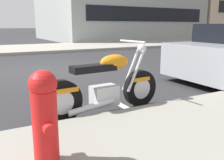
# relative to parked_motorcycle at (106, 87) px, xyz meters

# --- Properties ---
(ground_plane) EXTENTS (260.00, 260.00, 0.00)m
(ground_plane) POSITION_rel_parked_motorcycle_xyz_m (0.41, 4.27, -0.42)
(ground_plane) COLOR #28282B
(sidewalk_far_curb) EXTENTS (120.00, 5.00, 0.14)m
(sidewalk_far_curb) POSITION_rel_parked_motorcycle_xyz_m (12.41, 11.25, -0.35)
(sidewalk_far_curb) COLOR gray
(sidewalk_far_curb) RESTS_ON ground
(parking_stall_stripe) EXTENTS (0.12, 2.20, 0.01)m
(parking_stall_stripe) POSITION_rel_parked_motorcycle_xyz_m (0.41, 0.40, -0.42)
(parking_stall_stripe) COLOR silver
(parking_stall_stripe) RESTS_ON ground
(parked_motorcycle) EXTENTS (2.01, 0.62, 1.10)m
(parked_motorcycle) POSITION_rel_parked_motorcycle_xyz_m (0.00, 0.00, 0.00)
(parked_motorcycle) COLOR black
(parked_motorcycle) RESTS_ON ground
(fire_hydrant) EXTENTS (0.24, 0.36, 0.83)m
(fire_hydrant) POSITION_rel_parked_motorcycle_xyz_m (-1.21, -1.22, 0.16)
(fire_hydrant) COLOR red
(fire_hydrant) RESTS_ON sidewalk_near_curb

